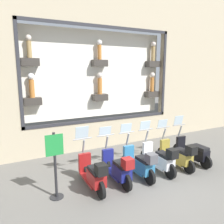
% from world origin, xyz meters
% --- Properties ---
extents(ground_plane, '(120.00, 120.00, 0.00)m').
position_xyz_m(ground_plane, '(0.00, 0.00, 0.00)').
color(ground_plane, '#66635E').
extents(building_facade, '(1.23, 36.00, 9.86)m').
position_xyz_m(building_facade, '(3.60, 0.00, 5.05)').
color(building_facade, tan).
rests_on(building_facade, ground_plane).
extents(scooter_black_0, '(1.79, 0.61, 1.60)m').
position_xyz_m(scooter_black_0, '(0.44, -2.23, 0.42)').
color(scooter_black_0, black).
rests_on(scooter_black_0, ground_plane).
extents(scooter_olive_1, '(1.79, 0.60, 1.53)m').
position_xyz_m(scooter_olive_1, '(0.38, -1.44, 0.46)').
color(scooter_olive_1, black).
rests_on(scooter_olive_1, ground_plane).
extents(scooter_white_2, '(1.80, 0.60, 1.56)m').
position_xyz_m(scooter_white_2, '(0.38, -0.66, 0.47)').
color(scooter_white_2, black).
rests_on(scooter_white_2, ground_plane).
extents(scooter_teal_3, '(1.80, 0.61, 1.55)m').
position_xyz_m(scooter_teal_3, '(0.38, 0.13, 0.46)').
color(scooter_teal_3, black).
rests_on(scooter_teal_3, ground_plane).
extents(scooter_navy_4, '(1.80, 0.60, 1.54)m').
position_xyz_m(scooter_navy_4, '(0.38, 0.92, 0.47)').
color(scooter_navy_4, black).
rests_on(scooter_navy_4, ground_plane).
extents(scooter_red_5, '(1.80, 0.61, 1.64)m').
position_xyz_m(scooter_red_5, '(0.38, 1.71, 0.47)').
color(scooter_red_5, black).
rests_on(scooter_red_5, ground_plane).
extents(shop_sign_post, '(0.36, 0.45, 1.79)m').
position_xyz_m(shop_sign_post, '(0.44, 2.73, 0.97)').
color(shop_sign_post, '#232326').
rests_on(shop_sign_post, ground_plane).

